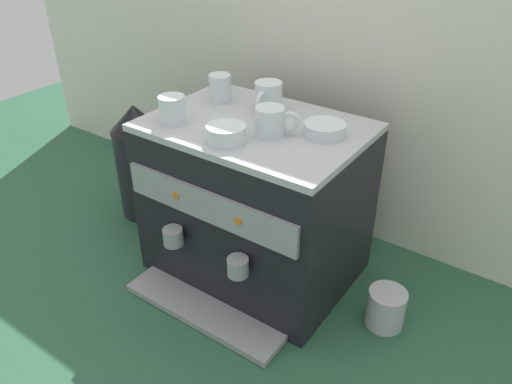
{
  "coord_description": "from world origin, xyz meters",
  "views": [
    {
      "loc": [
        0.71,
        -1.02,
        1.04
      ],
      "look_at": [
        0.0,
        0.0,
        0.28
      ],
      "focal_mm": 35.17,
      "sensor_mm": 36.0,
      "label": 1
    }
  ],
  "objects_px": {
    "ceramic_cup_0": "(272,121)",
    "coffee_grinder": "(140,160)",
    "ceramic_cup_3": "(173,109)",
    "ceramic_bowl_0": "(325,129)",
    "ceramic_bowl_1": "(226,134)",
    "espresso_machine": "(255,202)",
    "ceramic_cup_1": "(220,88)",
    "milk_pitcher": "(386,307)",
    "ceramic_cup_2": "(268,97)"
  },
  "relations": [
    {
      "from": "espresso_machine",
      "to": "ceramic_bowl_1",
      "type": "height_order",
      "value": "ceramic_bowl_1"
    },
    {
      "from": "ceramic_cup_0",
      "to": "coffee_grinder",
      "type": "distance_m",
      "value": 0.67
    },
    {
      "from": "ceramic_bowl_0",
      "to": "milk_pitcher",
      "type": "bearing_deg",
      "value": -9.04
    },
    {
      "from": "ceramic_bowl_1",
      "to": "coffee_grinder",
      "type": "height_order",
      "value": "ceramic_bowl_1"
    },
    {
      "from": "coffee_grinder",
      "to": "milk_pitcher",
      "type": "relative_size",
      "value": 3.75
    },
    {
      "from": "ceramic_cup_2",
      "to": "ceramic_cup_3",
      "type": "xyz_separation_m",
      "value": [
        -0.16,
        -0.21,
        -0.0
      ]
    },
    {
      "from": "espresso_machine",
      "to": "ceramic_bowl_0",
      "type": "relative_size",
      "value": 5.5
    },
    {
      "from": "ceramic_bowl_0",
      "to": "milk_pitcher",
      "type": "height_order",
      "value": "ceramic_bowl_0"
    },
    {
      "from": "ceramic_cup_0",
      "to": "ceramic_bowl_1",
      "type": "distance_m",
      "value": 0.12
    },
    {
      "from": "ceramic_cup_1",
      "to": "coffee_grinder",
      "type": "height_order",
      "value": "ceramic_cup_1"
    },
    {
      "from": "ceramic_cup_1",
      "to": "coffee_grinder",
      "type": "distance_m",
      "value": 0.46
    },
    {
      "from": "espresso_machine",
      "to": "ceramic_bowl_1",
      "type": "xyz_separation_m",
      "value": [
        0.0,
        -0.13,
        0.27
      ]
    },
    {
      "from": "ceramic_cup_1",
      "to": "ceramic_bowl_0",
      "type": "relative_size",
      "value": 0.95
    },
    {
      "from": "ceramic_cup_0",
      "to": "coffee_grinder",
      "type": "height_order",
      "value": "ceramic_cup_0"
    },
    {
      "from": "coffee_grinder",
      "to": "milk_pitcher",
      "type": "height_order",
      "value": "coffee_grinder"
    },
    {
      "from": "ceramic_cup_3",
      "to": "ceramic_bowl_0",
      "type": "relative_size",
      "value": 0.98
    },
    {
      "from": "ceramic_cup_2",
      "to": "coffee_grinder",
      "type": "height_order",
      "value": "ceramic_cup_2"
    },
    {
      "from": "ceramic_cup_0",
      "to": "coffee_grinder",
      "type": "relative_size",
      "value": 0.26
    },
    {
      "from": "ceramic_cup_0",
      "to": "ceramic_bowl_0",
      "type": "bearing_deg",
      "value": 33.64
    },
    {
      "from": "espresso_machine",
      "to": "coffee_grinder",
      "type": "distance_m",
      "value": 0.52
    },
    {
      "from": "espresso_machine",
      "to": "ceramic_cup_1",
      "type": "xyz_separation_m",
      "value": [
        -0.18,
        0.09,
        0.29
      ]
    },
    {
      "from": "ceramic_cup_0",
      "to": "ceramic_cup_1",
      "type": "bearing_deg",
      "value": 156.05
    },
    {
      "from": "espresso_machine",
      "to": "ceramic_cup_1",
      "type": "bearing_deg",
      "value": 155.26
    },
    {
      "from": "espresso_machine",
      "to": "ceramic_cup_0",
      "type": "bearing_deg",
      "value": -21.83
    },
    {
      "from": "ceramic_cup_1",
      "to": "ceramic_cup_3",
      "type": "distance_m",
      "value": 0.2
    },
    {
      "from": "ceramic_cup_1",
      "to": "ceramic_cup_2",
      "type": "xyz_separation_m",
      "value": [
        0.16,
        0.02,
        0.0
      ]
    },
    {
      "from": "ceramic_cup_3",
      "to": "milk_pitcher",
      "type": "relative_size",
      "value": 0.93
    },
    {
      "from": "espresso_machine",
      "to": "ceramic_bowl_0",
      "type": "xyz_separation_m",
      "value": [
        0.18,
        0.05,
        0.26
      ]
    },
    {
      "from": "espresso_machine",
      "to": "ceramic_cup_3",
      "type": "height_order",
      "value": "ceramic_cup_3"
    },
    {
      "from": "ceramic_cup_0",
      "to": "ceramic_cup_2",
      "type": "bearing_deg",
      "value": 127.24
    },
    {
      "from": "espresso_machine",
      "to": "ceramic_cup_2",
      "type": "xyz_separation_m",
      "value": [
        -0.03,
        0.1,
        0.29
      ]
    },
    {
      "from": "ceramic_cup_3",
      "to": "ceramic_bowl_1",
      "type": "bearing_deg",
      "value": -4.33
    },
    {
      "from": "ceramic_cup_1",
      "to": "coffee_grinder",
      "type": "xyz_separation_m",
      "value": [
        -0.33,
        -0.05,
        -0.32
      ]
    },
    {
      "from": "espresso_machine",
      "to": "ceramic_cup_1",
      "type": "distance_m",
      "value": 0.35
    },
    {
      "from": "ceramic_cup_1",
      "to": "coffee_grinder",
      "type": "bearing_deg",
      "value": -170.67
    },
    {
      "from": "ceramic_cup_1",
      "to": "ceramic_cup_2",
      "type": "bearing_deg",
      "value": 5.97
    },
    {
      "from": "ceramic_cup_1",
      "to": "ceramic_cup_2",
      "type": "relative_size",
      "value": 0.84
    },
    {
      "from": "ceramic_bowl_1",
      "to": "milk_pitcher",
      "type": "distance_m",
      "value": 0.64
    },
    {
      "from": "coffee_grinder",
      "to": "milk_pitcher",
      "type": "xyz_separation_m",
      "value": [
        0.95,
        -0.02,
        -0.16
      ]
    },
    {
      "from": "ceramic_cup_1",
      "to": "ceramic_bowl_0",
      "type": "bearing_deg",
      "value": -5.88
    },
    {
      "from": "espresso_machine",
      "to": "milk_pitcher",
      "type": "distance_m",
      "value": 0.47
    },
    {
      "from": "ceramic_cup_3",
      "to": "coffee_grinder",
      "type": "bearing_deg",
      "value": 156.44
    },
    {
      "from": "milk_pitcher",
      "to": "ceramic_cup_2",
      "type": "bearing_deg",
      "value": 168.48
    },
    {
      "from": "ceramic_cup_3",
      "to": "ceramic_bowl_1",
      "type": "height_order",
      "value": "ceramic_cup_3"
    },
    {
      "from": "espresso_machine",
      "to": "coffee_grinder",
      "type": "xyz_separation_m",
      "value": [
        -0.52,
        0.03,
        -0.03
      ]
    },
    {
      "from": "ceramic_bowl_1",
      "to": "coffee_grinder",
      "type": "xyz_separation_m",
      "value": [
        -0.52,
        0.16,
        -0.3
      ]
    },
    {
      "from": "ceramic_cup_1",
      "to": "ceramic_cup_2",
      "type": "distance_m",
      "value": 0.16
    },
    {
      "from": "ceramic_cup_3",
      "to": "milk_pitcher",
      "type": "bearing_deg",
      "value": 10.77
    },
    {
      "from": "ceramic_bowl_1",
      "to": "espresso_machine",
      "type": "bearing_deg",
      "value": 90.02
    },
    {
      "from": "ceramic_cup_0",
      "to": "milk_pitcher",
      "type": "bearing_deg",
      "value": 5.67
    }
  ]
}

